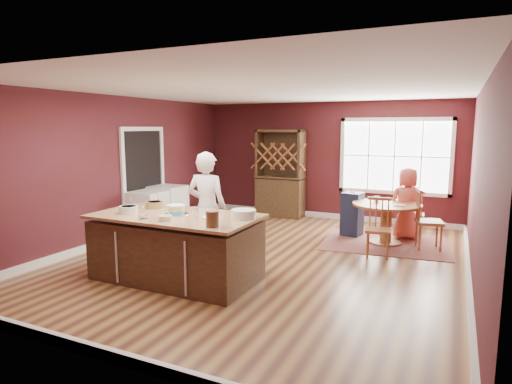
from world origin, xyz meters
TOP-DOWN VIEW (x-y plane):
  - room_shell at (0.00, 0.00)m, footprint 7.00×7.00m
  - window at (1.50, 3.47)m, footprint 2.36×0.10m
  - doorway at (-2.97, 0.60)m, footprint 0.08×1.26m
  - kitchen_island at (-0.76, -1.41)m, footprint 2.32×1.21m
  - dining_table at (1.62, 1.74)m, footprint 1.23×1.23m
  - baker at (-0.72, -0.65)m, footprint 0.67×0.47m
  - layer_cake at (-0.76, -1.39)m, footprint 0.33×0.33m
  - bowl_blue at (-1.43, -1.59)m, footprint 0.26×0.26m
  - bowl_yellow at (-1.35, -1.13)m, footprint 0.26×0.26m
  - bowl_pink at (-1.01, -1.80)m, footprint 0.14×0.14m
  - bowl_olive at (-0.66, -1.78)m, footprint 0.18×0.18m
  - drinking_glass at (-0.40, -1.47)m, footprint 0.08×0.08m
  - dinner_plate at (-0.20, -1.39)m, footprint 0.24×0.24m
  - white_tub at (0.19, -1.21)m, footprint 0.33×0.33m
  - stoneware_crock at (0.07, -1.82)m, footprint 0.16×0.16m
  - toy_figurine at (-0.03, -1.61)m, footprint 0.04×0.04m
  - rug at (1.62, 1.74)m, footprint 2.36×1.91m
  - chair_east at (2.36, 1.69)m, footprint 0.52×0.54m
  - chair_south at (1.62, 0.87)m, footprint 0.46×0.44m
  - chair_north at (2.02, 2.58)m, footprint 0.42×0.40m
  - seated_woman at (1.92, 2.25)m, footprint 0.79×0.68m
  - high_chair at (0.93, 2.08)m, footprint 0.42×0.42m
  - toddler at (0.87, 2.09)m, footprint 0.18×0.14m
  - table_plate at (1.86, 1.60)m, footprint 0.22×0.22m
  - table_cup at (1.42, 1.90)m, footprint 0.13×0.13m
  - hutch at (-1.06, 3.22)m, footprint 1.13×0.47m
  - washer at (-2.64, 0.28)m, footprint 0.62×0.60m
  - dryer at (-2.64, 0.92)m, footprint 0.64×0.62m

SIDE VIEW (x-z plane):
  - rug at x=1.62m, z-range 0.00..0.01m
  - kitchen_island at x=-0.76m, z-range -0.02..0.90m
  - washer at x=-2.64m, z-range 0.00..0.90m
  - high_chair at x=0.93m, z-range 0.00..0.90m
  - dryer at x=-2.64m, z-range 0.00..0.93m
  - chair_north at x=2.02m, z-range 0.00..0.93m
  - chair_south at x=1.62m, z-range 0.00..0.98m
  - dining_table at x=1.62m, z-range 0.16..0.91m
  - chair_east at x=2.36m, z-range 0.00..1.08m
  - seated_woman at x=1.92m, z-range 0.00..1.37m
  - table_plate at x=1.86m, z-range 0.75..0.77m
  - table_cup at x=1.42m, z-range 0.75..0.85m
  - toddler at x=0.87m, z-range 0.68..0.94m
  - baker at x=-0.72m, z-range 0.00..1.76m
  - dinner_plate at x=-0.20m, z-range 0.92..0.94m
  - bowl_pink at x=-1.01m, z-range 0.92..0.97m
  - bowl_olive at x=-0.66m, z-range 0.92..0.99m
  - toy_figurine at x=-0.03m, z-range 0.92..0.99m
  - bowl_yellow at x=-1.35m, z-range 0.92..1.02m
  - bowl_blue at x=-1.43m, z-range 0.92..1.02m
  - white_tub at x=0.19m, z-range 0.92..1.03m
  - layer_cake at x=-0.76m, z-range 0.92..1.05m
  - drinking_glass at x=-0.40m, z-range 0.92..1.07m
  - stoneware_crock at x=0.07m, z-range 0.92..1.11m
  - doorway at x=-2.97m, z-range -0.04..2.09m
  - hutch at x=-1.06m, z-range 0.00..2.07m
  - room_shell at x=0.00m, z-range -2.15..4.85m
  - window at x=1.50m, z-range 0.67..2.33m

